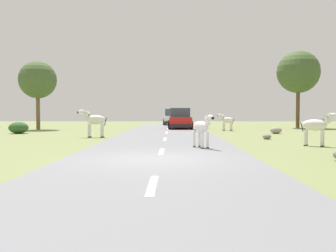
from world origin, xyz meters
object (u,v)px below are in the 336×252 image
object	(u,v)px
zebra_0	(202,127)
tree_3	(38,80)
zebra_1	(94,120)
zebra_3	(227,120)
zebra_2	(316,126)
car_1	(180,119)
tree_0	(298,72)
car_0	(173,117)
rock_2	(276,130)
rock_3	(267,137)
bush_0	(19,128)

from	to	relation	value
zebra_0	tree_3	bearing A→B (deg)	-79.13
zebra_1	zebra_3	world-z (taller)	zebra_1
zebra_0	zebra_2	world-z (taller)	zebra_2
zebra_3	tree_3	distance (m)	15.84
zebra_1	car_1	bearing A→B (deg)	-22.25
zebra_0	tree_0	bearing A→B (deg)	-145.19
zebra_2	car_0	xyz separation A→B (m)	(-6.11, 24.76, -0.04)
rock_2	rock_3	world-z (taller)	rock_2
car_1	rock_2	size ratio (longest dim) A/B	5.67
zebra_0	car_0	world-z (taller)	car_0
zebra_3	rock_3	distance (m)	8.96
car_0	rock_2	size ratio (longest dim) A/B	5.70
tree_3	rock_2	bearing A→B (deg)	-16.93
tree_3	zebra_3	bearing A→B (deg)	-6.22
zebra_3	rock_3	world-z (taller)	zebra_3
car_1	tree_3	bearing A→B (deg)	3.02
car_0	tree_0	world-z (taller)	tree_0
tree_3	car_0	bearing A→B (deg)	42.06
zebra_3	tree_3	size ratio (longest dim) A/B	0.24
zebra_3	car_1	bearing A→B (deg)	87.80
car_0	zebra_2	bearing A→B (deg)	105.94
tree_3	tree_0	bearing A→B (deg)	8.65
zebra_2	car_0	bearing A→B (deg)	-131.76
zebra_0	tree_0	xyz separation A→B (m)	(10.33, 19.31, 4.22)
car_0	bush_0	xyz separation A→B (m)	(-10.52, -15.76, -0.46)
car_0	bush_0	distance (m)	18.95
car_1	bush_0	xyz separation A→B (m)	(-11.08, -6.50, -0.46)
zebra_0	car_0	xyz separation A→B (m)	(-1.11, 26.00, -0.02)
zebra_1	bush_0	size ratio (longest dim) A/B	1.35
car_0	bush_0	bearing A→B (deg)	58.37
car_1	rock_3	distance (m)	12.32
zebra_2	tree_0	world-z (taller)	tree_0
zebra_1	car_1	world-z (taller)	car_1
zebra_3	car_1	xyz separation A→B (m)	(-3.60, 2.57, 0.03)
zebra_0	zebra_1	world-z (taller)	zebra_1
zebra_0	zebra_3	bearing A→B (deg)	-129.21
zebra_3	zebra_1	bearing A→B (deg)	164.14
zebra_1	zebra_3	bearing A→B (deg)	-44.44
zebra_2	car_1	xyz separation A→B (m)	(-5.54, 15.51, -0.04)
zebra_2	car_1	world-z (taller)	car_1
zebra_0	rock_2	size ratio (longest dim) A/B	1.78
zebra_0	tree_3	world-z (taller)	tree_3
zebra_3	zebra_0	bearing A→B (deg)	-158.91
zebra_1	bush_0	bearing A→B (deg)	63.12
bush_0	zebra_0	bearing A→B (deg)	-41.37
rock_2	car_0	bearing A→B (deg)	113.88
zebra_3	rock_2	xyz separation A→B (m)	(2.77, -3.86, -0.59)
zebra_0	tree_3	distance (m)	20.36
car_1	bush_0	distance (m)	12.86
tree_0	rock_3	xyz separation A→B (m)	(-6.41, -14.03, -4.95)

